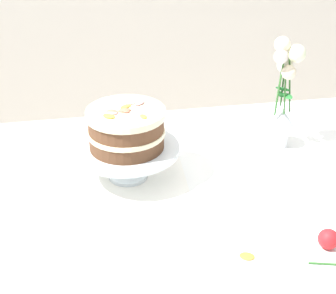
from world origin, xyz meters
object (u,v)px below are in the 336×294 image
fallen_rose (328,240)px  flower_vase (282,98)px  dining_table (196,220)px  cake_stand (127,152)px  layer_cake (126,128)px

fallen_rose → flower_vase: bearing=83.0°
dining_table → cake_stand: 0.27m
cake_stand → dining_table: bearing=-32.5°
dining_table → layer_cake: (-0.17, 0.11, 0.25)m
layer_cake → flower_vase: size_ratio=0.61×
dining_table → fallen_rose: 0.39m
dining_table → layer_cake: bearing=147.5°
cake_stand → layer_cake: size_ratio=1.36×
dining_table → flower_vase: (0.31, 0.22, 0.25)m
dining_table → layer_cake: 0.32m
cake_stand → layer_cake: (-0.00, -0.00, 0.07)m
dining_table → layer_cake: layer_cake is taller
cake_stand → layer_cake: 0.07m
flower_vase → fallen_rose: size_ratio=3.45×
layer_cake → flower_vase: (0.48, 0.11, 0.00)m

